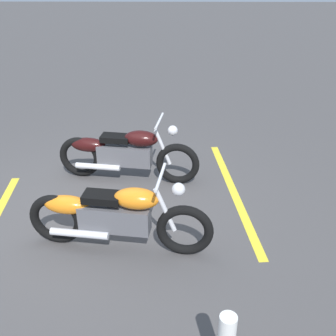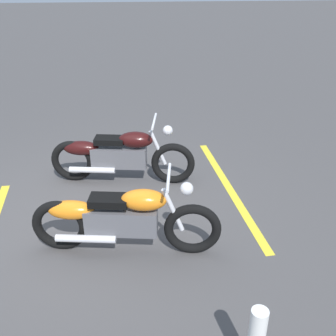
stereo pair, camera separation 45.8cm
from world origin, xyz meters
name	(u,v)px [view 2 (the right image)]	position (x,y,z in m)	size (l,w,h in m)	color
ground_plane	(88,213)	(0.00, 0.00, 0.00)	(60.00, 60.00, 0.00)	#474444
motorcycle_bright_foreground	(120,218)	(0.49, -0.85, 0.46)	(2.22, 0.62, 1.04)	black
motorcycle_dark_foreground	(118,155)	(0.43, 0.85, 0.46)	(2.22, 0.63, 1.04)	black
parking_stripe_mid	(229,188)	(2.10, 0.49, 0.00)	(3.20, 0.12, 0.01)	yellow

